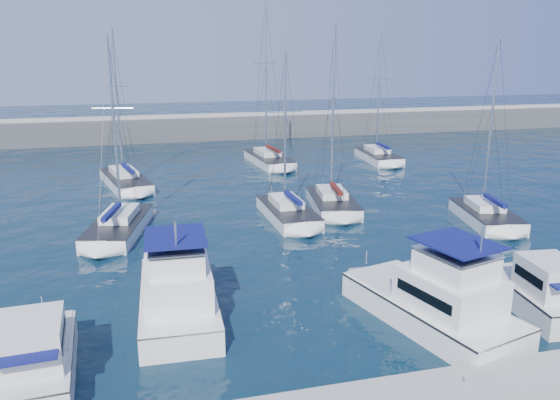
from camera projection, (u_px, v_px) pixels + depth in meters
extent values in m
plane|color=black|center=(351.00, 278.00, 29.86)|extent=(220.00, 220.00, 0.00)
cube|color=#424244|center=(217.00, 131.00, 78.18)|extent=(160.00, 6.00, 4.00)
cube|color=gray|center=(217.00, 115.00, 77.60)|extent=(160.00, 1.20, 0.50)
cube|color=gray|center=(465.00, 390.00, 19.51)|extent=(40.00, 2.20, 0.60)
cylinder|color=silver|center=(466.00, 380.00, 19.40)|extent=(0.16, 0.16, 0.25)
cube|color=silver|center=(38.00, 370.00, 20.58)|extent=(3.03, 6.30, 1.60)
cube|color=#262628|center=(35.00, 352.00, 20.38)|extent=(3.08, 6.30, 0.08)
cube|color=silver|center=(30.00, 342.00, 19.47)|extent=(2.42, 2.99, 1.60)
cube|color=black|center=(30.00, 340.00, 19.45)|extent=(2.43, 2.42, 0.45)
cube|color=#0D1251|center=(26.00, 350.00, 18.36)|extent=(2.23, 2.01, 0.07)
cube|color=silver|center=(178.00, 305.00, 25.85)|extent=(3.71, 8.82, 1.60)
cube|color=#262628|center=(178.00, 290.00, 25.65)|extent=(3.77, 8.82, 0.08)
cube|color=silver|center=(178.00, 283.00, 24.43)|extent=(3.03, 4.13, 1.60)
cube|color=black|center=(177.00, 281.00, 24.41)|extent=(3.06, 3.33, 0.45)
cube|color=silver|center=(176.00, 258.00, 23.91)|extent=(2.41, 2.90, 0.90)
cube|color=#0D1251|center=(175.00, 237.00, 23.65)|extent=(2.72, 3.32, 0.08)
cube|color=silver|center=(430.00, 314.00, 24.97)|extent=(5.68, 9.27, 1.60)
cube|color=#262628|center=(431.00, 299.00, 24.77)|extent=(5.75, 9.29, 0.08)
cube|color=silver|center=(450.00, 290.00, 23.66)|extent=(3.98, 4.65, 1.60)
cube|color=black|center=(450.00, 289.00, 23.63)|extent=(3.83, 3.89, 0.45)
cube|color=silver|center=(456.00, 265.00, 23.16)|extent=(3.08, 3.33, 0.90)
cube|color=#0D1251|center=(458.00, 243.00, 22.89)|extent=(3.48, 3.80, 0.08)
cube|color=silver|center=(537.00, 302.00, 26.17)|extent=(3.18, 6.12, 1.60)
cube|color=#262628|center=(539.00, 287.00, 25.97)|extent=(3.23, 6.12, 0.08)
cube|color=silver|center=(550.00, 277.00, 25.07)|extent=(2.46, 2.94, 1.60)
cube|color=black|center=(551.00, 275.00, 25.04)|extent=(2.44, 2.41, 0.45)
cube|color=silver|center=(119.00, 229.00, 37.13)|extent=(4.78, 8.79, 1.30)
cube|color=#262628|center=(118.00, 221.00, 36.97)|extent=(4.84, 8.80, 0.06)
cube|color=silver|center=(120.00, 214.00, 37.39)|extent=(2.71, 3.99, 0.55)
cylinder|color=silver|center=(114.00, 126.00, 36.11)|extent=(0.18, 0.18, 11.59)
cylinder|color=silver|center=(112.00, 214.00, 35.53)|extent=(1.04, 4.09, 0.12)
cube|color=#0D1251|center=(112.00, 212.00, 35.40)|extent=(1.18, 3.73, 0.28)
cube|color=silver|center=(288.00, 215.00, 40.35)|extent=(3.13, 7.79, 1.30)
cube|color=#262628|center=(288.00, 207.00, 40.18)|extent=(3.18, 7.79, 0.06)
cube|color=silver|center=(286.00, 201.00, 40.54)|extent=(1.98, 3.43, 0.55)
cylinder|color=silver|center=(285.00, 127.00, 39.36)|extent=(0.18, 0.18, 10.61)
cylinder|color=silver|center=(293.00, 200.00, 38.88)|extent=(0.23, 3.86, 0.12)
cube|color=#0D1251|center=(293.00, 198.00, 38.75)|extent=(0.45, 3.48, 0.28)
cube|color=silver|center=(332.00, 205.00, 42.93)|extent=(4.20, 7.92, 1.30)
cube|color=#262628|center=(333.00, 198.00, 42.76)|extent=(4.26, 7.93, 0.06)
cube|color=silver|center=(332.00, 192.00, 43.13)|extent=(2.49, 3.56, 0.55)
cylinder|color=silver|center=(333.00, 108.00, 41.67)|extent=(0.18, 0.18, 12.72)
cylinder|color=silver|center=(336.00, 190.00, 41.45)|extent=(0.69, 3.74, 0.12)
cube|color=#47120E|center=(336.00, 189.00, 41.31)|extent=(0.86, 3.41, 0.28)
cube|color=silver|center=(486.00, 218.00, 39.59)|extent=(4.34, 7.49, 1.30)
cube|color=#262628|center=(487.00, 210.00, 39.43)|extent=(4.40, 7.50, 0.06)
cube|color=silver|center=(485.00, 204.00, 39.77)|extent=(2.53, 3.40, 0.55)
cylinder|color=silver|center=(491.00, 121.00, 38.44)|extent=(0.18, 0.18, 11.62)
cylinder|color=silver|center=(494.00, 202.00, 38.18)|extent=(0.82, 3.47, 0.12)
cube|color=#0D1251|center=(495.00, 201.00, 38.05)|extent=(0.97, 3.17, 0.28)
cube|color=silver|center=(126.00, 183.00, 50.27)|extent=(5.01, 9.73, 1.30)
cube|color=#262628|center=(125.00, 176.00, 50.11)|extent=(5.07, 9.75, 0.06)
cube|color=silver|center=(123.00, 172.00, 50.52)|extent=(2.81, 4.40, 0.55)
cylinder|color=silver|center=(117.00, 101.00, 49.11)|extent=(0.18, 0.18, 12.54)
cylinder|color=silver|center=(128.00, 170.00, 48.68)|extent=(1.16, 4.56, 0.12)
cube|color=#0D1251|center=(128.00, 168.00, 48.56)|extent=(1.28, 4.16, 0.28)
cube|color=silver|center=(269.00, 161.00, 60.00)|extent=(3.90, 9.34, 1.30)
cube|color=#262628|center=(269.00, 156.00, 59.83)|extent=(3.96, 9.34, 0.06)
cube|color=silver|center=(267.00, 152.00, 60.26)|extent=(2.36, 4.14, 0.55)
cylinder|color=silver|center=(266.00, 78.00, 58.47)|extent=(0.18, 0.18, 15.55)
cylinder|color=silver|center=(273.00, 150.00, 58.36)|extent=(0.53, 4.54, 0.12)
cube|color=#47120E|center=(273.00, 149.00, 58.23)|extent=(0.71, 4.11, 0.28)
cube|color=silver|center=(378.00, 158.00, 61.79)|extent=(3.59, 8.40, 1.30)
cube|color=#262628|center=(379.00, 153.00, 61.63)|extent=(3.65, 8.41, 0.06)
cube|color=silver|center=(377.00, 149.00, 62.03)|extent=(2.21, 3.72, 0.55)
cylinder|color=silver|center=(379.00, 91.00, 60.61)|extent=(0.18, 0.18, 12.60)
cylinder|color=silver|center=(383.00, 147.00, 60.23)|extent=(0.42, 4.10, 0.12)
cube|color=#0D1251|center=(383.00, 146.00, 60.10)|extent=(0.62, 3.71, 0.28)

